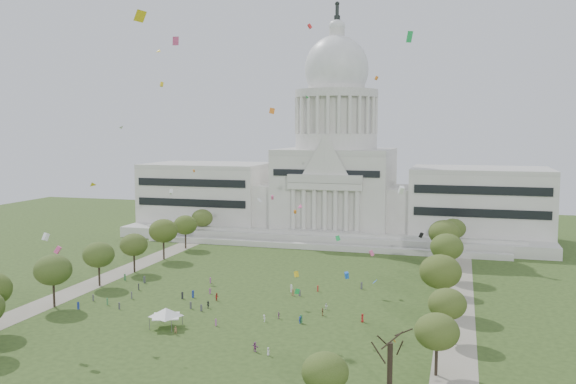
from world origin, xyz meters
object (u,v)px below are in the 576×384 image
Objects in this scene: person_0 at (362,318)px; capitol at (336,179)px; event_tent at (166,312)px; big_bare_tree at (390,339)px.

capitol is at bearing 171.05° from person_0.
person_0 is at bearing 20.52° from event_tent.
event_tent reaches higher than person_0.
event_tent is at bearing -93.10° from person_0.
capitol reaches higher than event_tent.
capitol is 147.23m from big_bare_tree.
big_bare_tree reaches higher than person_0.
person_0 is (28.20, -107.76, -21.36)m from capitol.
event_tent is 42.52m from person_0.
person_0 is at bearing 106.15° from big_bare_tree.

